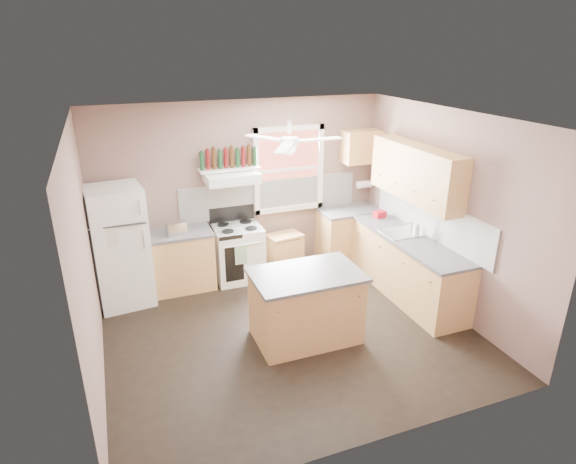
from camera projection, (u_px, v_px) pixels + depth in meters
name	position (u px, v px, depth m)	size (l,w,h in m)	color
floor	(289.00, 331.00, 6.20)	(4.50, 4.50, 0.00)	black
ceiling	(289.00, 118.00, 5.20)	(4.50, 4.50, 0.00)	white
wall_back	(242.00, 189.00, 7.46)	(4.50, 0.05, 2.70)	#775C52
wall_right	(447.00, 211.00, 6.46)	(0.05, 4.00, 2.70)	#775C52
wall_left	(83.00, 263.00, 4.95)	(0.05, 4.00, 2.70)	#775C52
backsplash_back	(271.00, 197.00, 7.64)	(2.90, 0.03, 0.55)	white
backsplash_right	(429.00, 217.00, 6.77)	(0.03, 2.60, 0.55)	white
window_view	(288.00, 169.00, 7.58)	(1.00, 0.02, 1.20)	brown
window_frame	(289.00, 170.00, 7.56)	(1.16, 0.07, 1.36)	white
refrigerator	(120.00, 247.00, 6.61)	(0.72, 0.70, 1.70)	white
base_cabinet_left	(182.00, 261.00, 7.16)	(0.90, 0.60, 0.86)	#BB834E
counter_left	(179.00, 233.00, 7.00)	(0.92, 0.62, 0.04)	#4D4D50
toaster	(176.00, 228.00, 6.87)	(0.28, 0.16, 0.18)	silver
stove	(238.00, 253.00, 7.44)	(0.71, 0.64, 0.86)	white
range_hood	(232.00, 177.00, 7.04)	(0.78, 0.50, 0.14)	white
bottle_shelf	(229.00, 169.00, 7.11)	(0.90, 0.26, 0.03)	white
cart	(285.00, 253.00, 7.82)	(0.54, 0.36, 0.54)	#BB834E
base_cabinet_corner	(350.00, 236.00, 8.10)	(1.00, 0.60, 0.86)	#BB834E
base_cabinet_right	(407.00, 268.00, 6.95)	(0.60, 2.20, 0.86)	#BB834E
counter_corner	(351.00, 210.00, 7.93)	(1.02, 0.62, 0.04)	#4D4D50
counter_right	(410.00, 239.00, 6.78)	(0.62, 2.22, 0.04)	#4D4D50
sink	(402.00, 233.00, 6.95)	(0.55, 0.45, 0.03)	silver
faucet	(412.00, 227.00, 6.98)	(0.03, 0.03, 0.14)	silver
upper_cabinet_right	(416.00, 173.00, 6.67)	(0.33, 1.80, 0.76)	#BB834E
upper_cabinet_corner	(361.00, 147.00, 7.74)	(0.60, 0.33, 0.52)	#BB834E
paper_towel	(364.00, 184.00, 8.04)	(0.12, 0.12, 0.26)	white
island	(306.00, 307.00, 5.92)	(1.25, 0.79, 0.86)	#BB834E
island_top	(307.00, 275.00, 5.75)	(1.32, 0.86, 0.04)	#4D4D50
ceiling_fan_hub	(289.00, 142.00, 5.30)	(0.20, 0.20, 0.08)	white
soap_bottle	(417.00, 229.00, 6.76)	(0.09, 0.09, 0.24)	silver
red_caddy	(380.00, 214.00, 7.55)	(0.18, 0.12, 0.10)	red
wine_bottles	(229.00, 158.00, 7.05)	(0.86, 0.06, 0.31)	#143819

